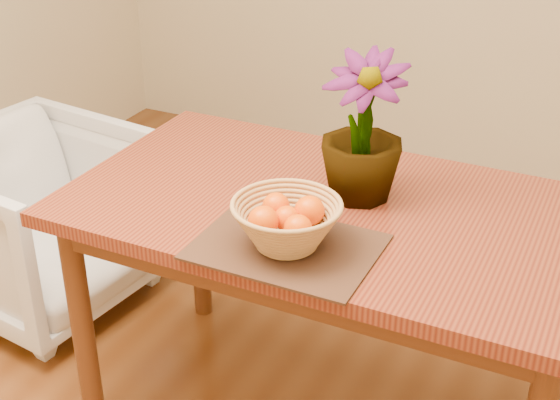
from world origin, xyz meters
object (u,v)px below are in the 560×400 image
at_px(wicker_basket, 287,226).
at_px(potted_plant, 363,128).
at_px(table, 330,232).
at_px(armchair, 41,213).

xyz_separation_m(wicker_basket, potted_plant, (0.06, 0.32, 0.14)).
distance_m(table, potted_plant, 0.30).
distance_m(potted_plant, armchair, 1.38).
xyz_separation_m(potted_plant, armchair, (-1.24, 0.09, -0.59)).
height_order(wicker_basket, potted_plant, potted_plant).
bearing_deg(table, armchair, 172.55).
xyz_separation_m(table, potted_plant, (0.05, 0.07, 0.28)).
bearing_deg(potted_plant, table, -130.79).
bearing_deg(potted_plant, wicker_basket, -103.98).
bearing_deg(armchair, wicker_basket, -101.99).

